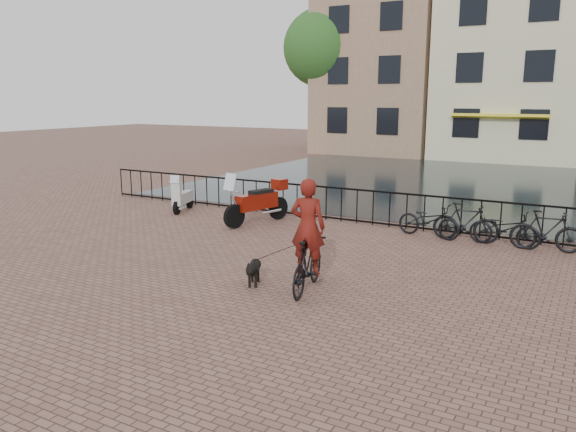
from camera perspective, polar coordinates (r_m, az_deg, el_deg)
The scene contains 14 objects.
ground at distance 9.75m, azimuth -8.84°, elevation -10.16°, with size 100.00×100.00×0.00m, color brown.
canal_water at distance 25.26m, azimuth 16.19°, elevation 3.25°, with size 20.00×20.00×0.00m, color black.
railing at distance 16.38m, azimuth 8.63°, elevation 0.81°, with size 20.00×0.05×1.02m.
canal_house_left at distance 39.41m, azimuth 10.25°, elevation 15.87°, with size 7.50×9.00×12.80m.
canal_house_mid at distance 37.46m, azimuth 22.22°, elevation 14.63°, with size 8.00×9.50×11.80m.
tree_far_left at distance 38.02m, azimuth 3.49°, elevation 16.67°, with size 5.04×5.04×9.27m.
cyclist at distance 10.59m, azimuth 2.01°, elevation -2.67°, with size 0.89×1.94×2.56m.
dog at distance 11.17m, azimuth -3.49°, elevation -5.63°, with size 0.58×0.85×0.55m.
motorcycle at distance 16.37m, azimuth -3.18°, elevation 1.98°, with size 1.14×2.31×1.61m.
scooter at distance 18.49m, azimuth -10.63°, elevation 2.45°, with size 0.80×1.44×1.29m.
parked_bike_0 at distance 15.29m, azimuth 14.12°, elevation -0.44°, with size 0.60×1.72×0.90m, color black.
parked_bike_1 at distance 15.07m, azimuth 17.61°, elevation -0.63°, with size 0.47×1.66×1.00m, color black.
parked_bike_2 at distance 14.92m, azimuth 21.16°, elevation -1.20°, with size 0.60×1.72×0.90m, color black.
parked_bike_3 at distance 14.82m, azimuth 24.80°, elevation -1.40°, with size 0.47×1.66×1.00m, color black.
Camera 1 is at (5.67, -7.04, 3.67)m, focal length 35.00 mm.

